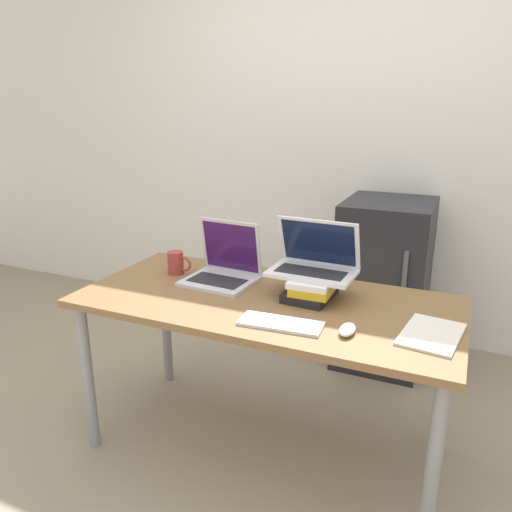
% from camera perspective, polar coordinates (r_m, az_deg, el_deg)
% --- Properties ---
extents(ground_plane, '(14.00, 14.00, 0.00)m').
position_cam_1_polar(ground_plane, '(2.21, -3.05, -26.21)').
color(ground_plane, gray).
extents(wall_back, '(8.00, 0.05, 2.70)m').
position_cam_1_polar(wall_back, '(3.28, 11.16, 14.19)').
color(wall_back, silver).
rests_on(wall_back, ground_plane).
extents(desk, '(1.57, 0.73, 0.73)m').
position_cam_1_polar(desk, '(2.11, 1.18, -6.79)').
color(desk, brown).
rests_on(desk, ground_plane).
extents(laptop_left, '(0.32, 0.28, 0.27)m').
position_cam_1_polar(laptop_left, '(2.27, -3.80, -1.53)').
color(laptop_left, silver).
rests_on(laptop_left, desk).
extents(book_stack, '(0.20, 0.27, 0.09)m').
position_cam_1_polar(book_stack, '(2.09, 6.49, -3.56)').
color(book_stack, black).
rests_on(book_stack, desk).
extents(laptop_on_books, '(0.36, 0.24, 0.23)m').
position_cam_1_polar(laptop_on_books, '(2.10, 6.65, -0.74)').
color(laptop_on_books, silver).
rests_on(laptop_on_books, book_stack).
extents(wireless_keyboard, '(0.32, 0.14, 0.01)m').
position_cam_1_polar(wireless_keyboard, '(1.85, 2.85, -7.69)').
color(wireless_keyboard, white).
rests_on(wireless_keyboard, desk).
extents(mouse, '(0.06, 0.11, 0.03)m').
position_cam_1_polar(mouse, '(1.81, 10.40, -8.28)').
color(mouse, white).
rests_on(mouse, desk).
extents(notepad, '(0.22, 0.31, 0.01)m').
position_cam_1_polar(notepad, '(1.88, 19.41, -8.42)').
color(notepad, white).
rests_on(notepad, desk).
extents(mug, '(0.12, 0.07, 0.11)m').
position_cam_1_polar(mug, '(2.39, -9.08, -0.77)').
color(mug, '#9E3833').
rests_on(mug, desk).
extents(mini_fridge, '(0.48, 0.56, 0.98)m').
position_cam_1_polar(mini_fridge, '(3.03, 14.39, -3.02)').
color(mini_fridge, '#232328').
rests_on(mini_fridge, ground_plane).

